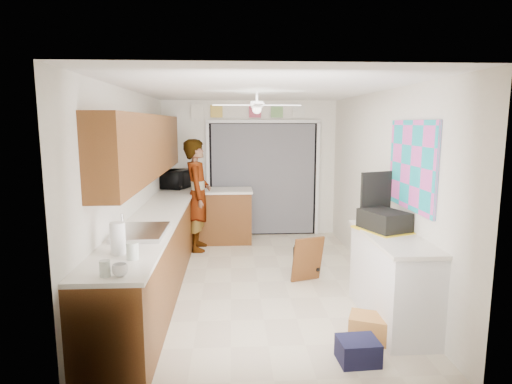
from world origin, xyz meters
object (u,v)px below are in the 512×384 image
object	(u,v)px
dog	(304,259)
microwave	(178,179)
suitcase	(384,220)
cup	(120,270)
man	(198,195)
cardboard_box	(370,328)
paper_towel_roll	(118,238)
navy_crate	(358,351)

from	to	relation	value
dog	microwave	bearing A→B (deg)	111.72
microwave	dog	size ratio (longest dim) A/B	1.22
suitcase	dog	world-z (taller)	suitcase
cup	man	distance (m)	3.81
cup	cardboard_box	world-z (taller)	cup
cup	paper_towel_roll	bearing A→B (deg)	105.48
paper_towel_roll	navy_crate	xyz separation A→B (m)	(2.11, -0.29, -0.98)
cup	man	world-z (taller)	man
cardboard_box	dog	bearing A→B (deg)	99.68
microwave	suitcase	xyz separation A→B (m)	(2.62, -3.19, -0.06)
man	dog	world-z (taller)	man
microwave	paper_towel_roll	xyz separation A→B (m)	(-0.04, -3.91, -0.02)
suitcase	man	distance (m)	3.36
navy_crate	dog	distance (m)	2.32
cup	suitcase	xyz separation A→B (m)	(2.51, 1.29, 0.06)
man	dog	xyz separation A→B (m)	(1.57, -1.22, -0.73)
suitcase	cardboard_box	world-z (taller)	suitcase
cup	navy_crate	size ratio (longest dim) A/B	0.35
microwave	cardboard_box	distance (m)	4.56
microwave	paper_towel_roll	world-z (taller)	microwave
cup	navy_crate	distance (m)	2.17
microwave	paper_towel_roll	bearing A→B (deg)	-158.73
suitcase	man	size ratio (longest dim) A/B	0.27
navy_crate	dog	world-z (taller)	dog
navy_crate	paper_towel_roll	bearing A→B (deg)	172.18
microwave	man	bearing A→B (deg)	-127.27
cup	suitcase	distance (m)	2.82
cup	dog	bearing A→B (deg)	54.20
cup	dog	size ratio (longest dim) A/B	0.25
paper_towel_roll	navy_crate	bearing A→B (deg)	-7.82
suitcase	navy_crate	bearing A→B (deg)	-139.40
cardboard_box	navy_crate	bearing A→B (deg)	-120.64
navy_crate	man	world-z (taller)	man
cup	cardboard_box	size ratio (longest dim) A/B	0.31
cardboard_box	dog	world-z (taller)	dog
paper_towel_roll	suitcase	xyz separation A→B (m)	(2.67, 0.72, -0.04)
cup	suitcase	size ratio (longest dim) A/B	0.25
paper_towel_roll	cardboard_box	bearing A→B (deg)	2.46
navy_crate	man	size ratio (longest dim) A/B	0.19
suitcase	cardboard_box	distance (m)	1.16
man	dog	bearing A→B (deg)	-128.91
cup	navy_crate	world-z (taller)	cup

